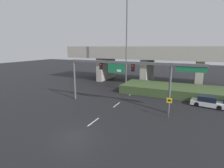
% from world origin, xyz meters
% --- Properties ---
extents(ground_plane, '(160.00, 160.00, 0.00)m').
position_xyz_m(ground_plane, '(0.00, 0.00, 0.00)').
color(ground_plane, black).
extents(lane_markings, '(0.14, 21.98, 0.01)m').
position_xyz_m(lane_markings, '(0.00, 13.08, 0.00)').
color(lane_markings, silver).
rests_on(lane_markings, ground).
extents(signal_gantry, '(18.41, 0.44, 6.29)m').
position_xyz_m(signal_gantry, '(1.45, 9.63, 5.17)').
color(signal_gantry, '#515456').
rests_on(signal_gantry, ground).
extents(speed_limit_sign, '(0.60, 0.11, 2.52)m').
position_xyz_m(speed_limit_sign, '(7.39, 7.92, 1.64)').
color(speed_limit_sign, '#4C4C4C').
rests_on(speed_limit_sign, ground).
extents(highway_light_pole_near, '(0.70, 0.36, 17.68)m').
position_xyz_m(highway_light_pole_near, '(-1.95, 18.69, 9.22)').
color(highway_light_pole_near, '#515456').
rests_on(highway_light_pole_near, ground).
extents(overpass_bridge, '(37.87, 9.95, 8.27)m').
position_xyz_m(overpass_bridge, '(0.00, 27.66, 5.71)').
color(overpass_bridge, '#A39E93').
rests_on(overpass_bridge, ground).
extents(grass_embankment, '(19.82, 7.04, 1.43)m').
position_xyz_m(grass_embankment, '(7.71, 19.44, 0.72)').
color(grass_embankment, '#384C28').
rests_on(grass_embankment, ground).
extents(parked_sedan_near_right, '(4.57, 2.37, 1.49)m').
position_xyz_m(parked_sedan_near_right, '(11.80, 14.50, 0.68)').
color(parked_sedan_near_right, silver).
rests_on(parked_sedan_near_right, ground).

